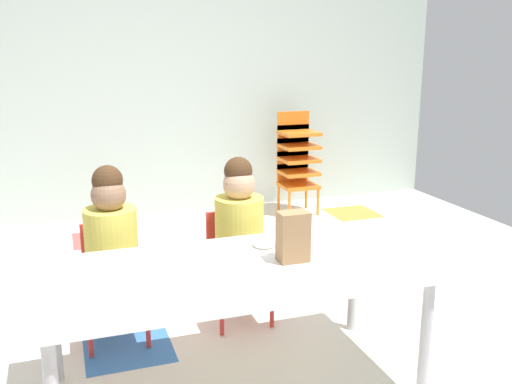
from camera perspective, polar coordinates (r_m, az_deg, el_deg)
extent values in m
cube|color=silver|center=(3.12, -4.21, -14.14)|extent=(5.74, 4.89, 0.02)
cube|color=#B24C47|center=(4.70, -15.29, -4.54)|extent=(0.43, 0.43, 0.00)
cube|color=#336BB2|center=(3.05, -12.70, -14.98)|extent=(0.43, 0.43, 0.00)
cube|color=orange|center=(5.32, 9.64, -2.07)|extent=(0.43, 0.43, 0.00)
cube|color=#B2C1B7|center=(5.15, -11.74, 12.97)|extent=(5.74, 0.10, 2.78)
cube|color=white|center=(2.43, -2.12, -7.85)|extent=(1.66, 0.76, 0.04)
cylinder|color=#B2B2B7|center=(2.61, 16.65, -13.87)|extent=(0.05, 0.05, 0.54)
cylinder|color=#B2B2B7|center=(2.75, -19.63, -12.53)|extent=(0.05, 0.05, 0.54)
cylinder|color=#B2B2B7|center=(3.09, 9.73, -8.89)|extent=(0.05, 0.05, 0.54)
cube|color=red|center=(3.00, -14.01, -9.20)|extent=(0.32, 0.30, 0.03)
cube|color=red|center=(3.09, -14.44, -5.57)|extent=(0.29, 0.02, 0.30)
cylinder|color=#D8C64C|center=(2.92, -14.26, -5.23)|extent=(0.27, 0.27, 0.38)
sphere|color=#8C664C|center=(2.85, -14.58, -0.29)|extent=(0.17, 0.17, 0.17)
sphere|color=#472D19|center=(2.84, -14.69, 1.13)|extent=(0.15, 0.15, 0.15)
cylinder|color=red|center=(2.94, -16.36, -13.11)|extent=(0.02, 0.02, 0.28)
cylinder|color=red|center=(2.96, -10.82, -12.58)|extent=(0.02, 0.02, 0.28)
cylinder|color=red|center=(3.17, -16.63, -11.02)|extent=(0.02, 0.02, 0.28)
cylinder|color=red|center=(3.19, -11.53, -10.55)|extent=(0.02, 0.02, 0.28)
cube|color=red|center=(3.12, -1.65, -7.87)|extent=(0.32, 0.30, 0.03)
cube|color=red|center=(3.20, -2.48, -4.42)|extent=(0.29, 0.02, 0.30)
cylinder|color=#D8C64C|center=(3.04, -1.68, -4.02)|extent=(0.34, 0.34, 0.38)
sphere|color=tan|center=(2.97, -1.72, 0.75)|extent=(0.17, 0.17, 0.17)
sphere|color=#472D19|center=(2.96, -1.80, 2.12)|extent=(0.15, 0.15, 0.15)
cylinder|color=red|center=(3.03, -3.46, -11.70)|extent=(0.02, 0.02, 0.28)
cylinder|color=red|center=(3.10, 1.61, -10.97)|extent=(0.02, 0.02, 0.28)
cylinder|color=red|center=(3.25, -4.72, -9.79)|extent=(0.02, 0.02, 0.28)
cylinder|color=red|center=(3.33, 0.01, -9.18)|extent=(0.02, 0.02, 0.28)
cube|color=orange|center=(5.19, 4.26, 0.67)|extent=(0.32, 0.30, 0.03)
cube|color=orange|center=(5.30, 3.68, 1.95)|extent=(0.30, 0.02, 0.18)
cube|color=orange|center=(5.17, 4.28, 1.96)|extent=(0.32, 0.30, 0.03)
cube|color=orange|center=(5.28, 3.70, 3.22)|extent=(0.30, 0.02, 0.18)
cube|color=orange|center=(5.14, 4.31, 3.27)|extent=(0.32, 0.30, 0.03)
cube|color=orange|center=(5.25, 3.72, 4.50)|extent=(0.30, 0.02, 0.18)
cube|color=orange|center=(5.12, 4.33, 4.58)|extent=(0.32, 0.30, 0.03)
cube|color=orange|center=(5.24, 3.74, 5.80)|extent=(0.30, 0.02, 0.18)
cube|color=orange|center=(5.10, 4.36, 5.91)|extent=(0.32, 0.30, 0.03)
cube|color=orange|center=(5.22, 3.76, 7.10)|extent=(0.30, 0.02, 0.18)
cylinder|color=orange|center=(5.06, 3.36, -1.21)|extent=(0.02, 0.02, 0.26)
cylinder|color=orange|center=(5.17, 6.23, -0.94)|extent=(0.02, 0.02, 0.26)
cylinder|color=orange|center=(5.29, 2.29, -0.51)|extent=(0.02, 0.02, 0.26)
cylinder|color=orange|center=(5.40, 5.06, -0.26)|extent=(0.02, 0.02, 0.26)
cube|color=#9E754C|center=(2.45, 3.75, -4.49)|extent=(0.13, 0.09, 0.22)
cylinder|color=white|center=(2.64, 0.82, -5.54)|extent=(0.18, 0.18, 0.01)
torus|color=white|center=(2.63, 0.82, -5.14)|extent=(0.11, 0.11, 0.03)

